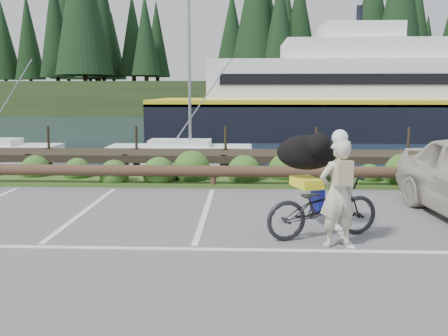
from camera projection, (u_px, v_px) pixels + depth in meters
The scene contains 7 objects.
ground at pixel (196, 242), 8.14m from camera, with size 72.00×72.00×0.00m, color #555557.
harbor_backdrop at pixel (242, 105), 85.55m from camera, with size 170.00×160.00×30.00m.
vegetation_strip at pixel (215, 181), 13.36m from camera, with size 34.00×1.60×0.10m, color #3D5B21.
log_rail at pixel (213, 188), 12.68m from camera, with size 32.00×0.30×0.60m, color #443021, non-canonical shape.
bicycle at pixel (323, 207), 8.31m from camera, with size 0.73×2.10×1.10m, color black.
cyclist at pixel (338, 193), 7.79m from camera, with size 0.66×0.43×1.80m, color beige.
dog at pixel (307, 152), 8.81m from camera, with size 1.13×0.55×0.65m, color black.
Camera 1 is at (0.81, -7.81, 2.56)m, focal length 38.00 mm.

